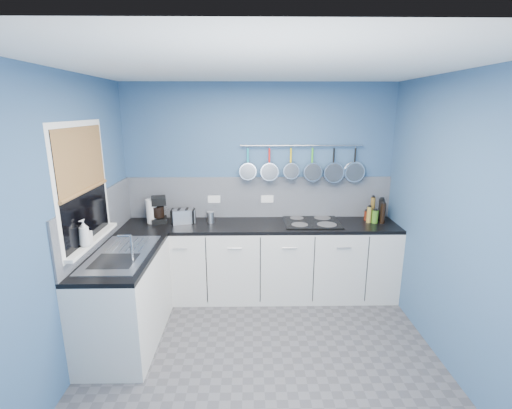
{
  "coord_description": "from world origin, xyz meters",
  "views": [
    {
      "loc": [
        -0.11,
        -2.87,
        2.19
      ],
      "look_at": [
        -0.05,
        0.75,
        1.25
      ],
      "focal_mm": 25.74,
      "sensor_mm": 36.0,
      "label": 1
    }
  ],
  "objects_px": {
    "soap_bottle_a": "(84,233)",
    "soap_bottle_b": "(87,235)",
    "hob": "(311,222)",
    "paper_towel": "(152,211)",
    "toaster": "(183,216)",
    "coffee_maker": "(159,210)",
    "canister": "(210,217)"
  },
  "relations": [
    {
      "from": "soap_bottle_a",
      "to": "hob",
      "type": "distance_m",
      "value": 2.44
    },
    {
      "from": "paper_towel",
      "to": "coffee_maker",
      "type": "relative_size",
      "value": 0.92
    },
    {
      "from": "paper_towel",
      "to": "canister",
      "type": "distance_m",
      "value": 0.69
    },
    {
      "from": "coffee_maker",
      "to": "hob",
      "type": "height_order",
      "value": "coffee_maker"
    },
    {
      "from": "soap_bottle_a",
      "to": "paper_towel",
      "type": "distance_m",
      "value": 1.18
    },
    {
      "from": "coffee_maker",
      "to": "toaster",
      "type": "height_order",
      "value": "coffee_maker"
    },
    {
      "from": "soap_bottle_b",
      "to": "coffee_maker",
      "type": "relative_size",
      "value": 0.56
    },
    {
      "from": "soap_bottle_b",
      "to": "hob",
      "type": "xyz_separation_m",
      "value": [
        2.14,
        1.1,
        -0.23
      ]
    },
    {
      "from": "soap_bottle_b",
      "to": "soap_bottle_a",
      "type": "bearing_deg",
      "value": -90.0
    },
    {
      "from": "canister",
      "to": "hob",
      "type": "height_order",
      "value": "canister"
    },
    {
      "from": "paper_towel",
      "to": "hob",
      "type": "height_order",
      "value": "paper_towel"
    },
    {
      "from": "coffee_maker",
      "to": "canister",
      "type": "distance_m",
      "value": 0.61
    },
    {
      "from": "coffee_maker",
      "to": "toaster",
      "type": "distance_m",
      "value": 0.3
    },
    {
      "from": "paper_towel",
      "to": "coffee_maker",
      "type": "distance_m",
      "value": 0.08
    },
    {
      "from": "paper_towel",
      "to": "hob",
      "type": "bearing_deg",
      "value": -0.08
    },
    {
      "from": "soap_bottle_a",
      "to": "paper_towel",
      "type": "relative_size",
      "value": 0.85
    },
    {
      "from": "paper_towel",
      "to": "toaster",
      "type": "xyz_separation_m",
      "value": [
        0.36,
        -0.01,
        -0.06
      ]
    },
    {
      "from": "canister",
      "to": "coffee_maker",
      "type": "bearing_deg",
      "value": 178.84
    },
    {
      "from": "soap_bottle_a",
      "to": "soap_bottle_b",
      "type": "relative_size",
      "value": 1.39
    },
    {
      "from": "soap_bottle_b",
      "to": "toaster",
      "type": "bearing_deg",
      "value": 59.96
    },
    {
      "from": "soap_bottle_b",
      "to": "coffee_maker",
      "type": "bearing_deg",
      "value": 72.71
    },
    {
      "from": "soap_bottle_b",
      "to": "hob",
      "type": "height_order",
      "value": "soap_bottle_b"
    },
    {
      "from": "soap_bottle_a",
      "to": "soap_bottle_b",
      "type": "xyz_separation_m",
      "value": [
        0.0,
        0.04,
        -0.03
      ]
    },
    {
      "from": "soap_bottle_a",
      "to": "toaster",
      "type": "xyz_separation_m",
      "value": [
        0.64,
        1.14,
        -0.19
      ]
    },
    {
      "from": "hob",
      "to": "canister",
      "type": "bearing_deg",
      "value": 179.71
    },
    {
      "from": "paper_towel",
      "to": "canister",
      "type": "bearing_deg",
      "value": 0.3
    },
    {
      "from": "soap_bottle_a",
      "to": "hob",
      "type": "relative_size",
      "value": 0.37
    },
    {
      "from": "toaster",
      "to": "canister",
      "type": "relative_size",
      "value": 1.95
    },
    {
      "from": "toaster",
      "to": "hob",
      "type": "height_order",
      "value": "toaster"
    },
    {
      "from": "soap_bottle_a",
      "to": "canister",
      "type": "relative_size",
      "value": 1.85
    },
    {
      "from": "toaster",
      "to": "canister",
      "type": "height_order",
      "value": "toaster"
    },
    {
      "from": "soap_bottle_b",
      "to": "paper_towel",
      "type": "relative_size",
      "value": 0.61
    }
  ]
}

